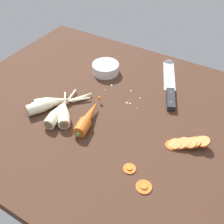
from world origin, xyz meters
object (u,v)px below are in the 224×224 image
parsnip_back (58,112)px  parsnip_mid_right (49,104)px  parsnip_outer (64,113)px  prep_bowl (106,68)px  parsnip_mid_left (51,104)px  carrot_slice_stack (187,143)px  carrot_slice_stray_mid (129,168)px  chefs_knife (170,81)px  whole_carrot (88,118)px  parsnip_front (53,102)px  carrot_slice_stray_near (144,187)px

parsnip_back → parsnip_mid_right: bearing=164.1°
parsnip_outer → prep_bowl: bearing=94.4°
parsnip_mid_left → carrot_slice_stack: (47.24, 7.65, -0.67)cm
carrot_slice_stray_mid → parsnip_outer: bearing=165.4°
chefs_knife → parsnip_mid_right: bearing=-129.5°
parsnip_mid_right → parsnip_mid_left: bearing=74.4°
parsnip_mid_left → parsnip_outer: same height
parsnip_mid_left → parsnip_mid_right: (-0.16, -0.58, -0.00)cm
whole_carrot → prep_bowl: bearing=110.6°
whole_carrot → carrot_slice_stack: whole_carrot is taller
parsnip_front → carrot_slice_stack: 47.47cm
chefs_knife → whole_carrot: size_ratio=1.70×
parsnip_front → parsnip_mid_left: bearing=-99.6°
parsnip_mid_right → chefs_knife: bearing=50.5°
whole_carrot → parsnip_front: 15.22cm
parsnip_front → parsnip_mid_left: same height
parsnip_outer → prep_bowl: same height
parsnip_mid_right → parsnip_back: same height
parsnip_front → carrot_slice_stack: (47.03, 6.41, -0.67)cm
chefs_knife → parsnip_outer: size_ratio=2.11×
parsnip_mid_right → parsnip_back: bearing=-15.9°
parsnip_mid_left → parsnip_mid_right: bearing=-105.6°
whole_carrot → parsnip_outer: whole_carrot is taller
carrot_slice_stray_mid → prep_bowl: size_ratio=0.34×
chefs_knife → carrot_slice_stray_near: (12.08, -48.34, -0.29)cm
parsnip_front → parsnip_mid_left: (-0.21, -1.24, -0.00)cm
parsnip_front → carrot_slice_stray_near: (42.06, -13.30, -1.62)cm
whole_carrot → carrot_slice_stray_mid: bearing=-24.5°
parsnip_front → carrot_slice_stray_near: parsnip_front is taller
parsnip_front → carrot_slice_stack: size_ratio=1.27×
parsnip_mid_left → parsnip_mid_right: size_ratio=0.82×
parsnip_front → carrot_slice_stray_mid: bearing=-15.6°
whole_carrot → parsnip_outer: size_ratio=1.24×
parsnip_mid_right → carrot_slice_stray_near: 43.99cm
parsnip_mid_right → carrot_slice_stray_mid: bearing=-12.8°
parsnip_back → carrot_slice_stray_mid: bearing=-12.3°
whole_carrot → parsnip_back: bearing=-165.5°
carrot_slice_stack → chefs_knife: bearing=120.8°
chefs_knife → carrot_slice_stack: size_ratio=2.71×
whole_carrot → prep_bowl: size_ratio=1.78×
chefs_knife → parsnip_back: 45.90cm
parsnip_mid_right → prep_bowl: (4.97, 29.46, 0.17)cm
prep_bowl → carrot_slice_stray_mid: bearing=-50.2°
parsnip_mid_left → carrot_slice_stray_near: (42.27, -12.06, -1.62)cm
parsnip_front → parsnip_back: 5.79cm
parsnip_back → carrot_slice_stray_near: 38.65cm
parsnip_front → parsnip_mid_left: 1.26cm
chefs_knife → carrot_slice_stack: carrot_slice_stack is taller
chefs_knife → whole_carrot: bearing=-112.5°
parsnip_outer → carrot_slice_stack: size_ratio=1.29×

